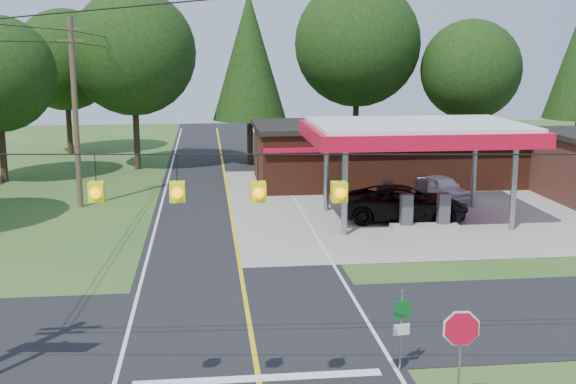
{
  "coord_description": "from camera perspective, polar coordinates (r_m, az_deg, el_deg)",
  "views": [
    {
      "loc": [
        -1.24,
        -21.01,
        8.53
      ],
      "look_at": [
        2.0,
        7.0,
        2.8
      ],
      "focal_mm": 45.0,
      "sensor_mm": 36.0,
      "label": 1
    }
  ],
  "objects": [
    {
      "name": "octagonal_stop_sign",
      "position": [
        17.35,
        13.51,
        -11.08
      ],
      "size": [
        0.9,
        0.13,
        2.62
      ],
      "color": "gray",
      "rests_on": "ground"
    },
    {
      "name": "gas_canopy",
      "position": [
        35.78,
        10.12,
        4.46
      ],
      "size": [
        10.6,
        7.4,
        4.88
      ],
      "color": "gray",
      "rests_on": "ground"
    },
    {
      "name": "sedan_car",
      "position": [
        41.52,
        12.13,
        0.32
      ],
      "size": [
        4.77,
        4.77,
        1.35
      ],
      "primitive_type": "imported",
      "rotation": [
        0.0,
        0.0,
        0.23
      ],
      "color": "white",
      "rests_on": "ground"
    },
    {
      "name": "ground",
      "position": [
        22.71,
        -3.04,
        -10.59
      ],
      "size": [
        120.0,
        120.0,
        0.0
      ],
      "primitive_type": "plane",
      "color": "#2A541D",
      "rests_on": "ground"
    },
    {
      "name": "overhead_beacons",
      "position": [
        15.19,
        -5.62,
        2.65
      ],
      "size": [
        17.04,
        2.04,
        1.03
      ],
      "color": "black",
      "rests_on": "ground"
    },
    {
      "name": "utility_pole_far_left",
      "position": [
        39.73,
        -16.47,
        6.21
      ],
      "size": [
        1.8,
        0.3,
        10.0
      ],
      "color": "#473828",
      "rests_on": "ground"
    },
    {
      "name": "convenience_store",
      "position": [
        45.89,
        7.66,
        3.1
      ],
      "size": [
        16.4,
        7.55,
        3.8
      ],
      "color": "#522617",
      "rests_on": "ground"
    },
    {
      "name": "lane_center_yellow",
      "position": [
        22.7,
        -3.04,
        -10.53
      ],
      "size": [
        0.15,
        110.0,
        0.0
      ],
      "primitive_type": "cube",
      "color": "yellow",
      "rests_on": "main_highway"
    },
    {
      "name": "suv_car",
      "position": [
        36.15,
        9.19,
        -0.91
      ],
      "size": [
        7.03,
        7.03,
        1.72
      ],
      "primitive_type": "imported",
      "rotation": [
        0.0,
        0.0,
        1.42
      ],
      "color": "black",
      "rests_on": "ground"
    },
    {
      "name": "utility_pole_north",
      "position": [
        56.39,
        -12.04,
        7.39
      ],
      "size": [
        0.3,
        0.3,
        9.5
      ],
      "color": "#473828",
      "rests_on": "ground"
    },
    {
      "name": "main_highway",
      "position": [
        22.71,
        -3.04,
        -10.57
      ],
      "size": [
        8.0,
        120.0,
        0.02
      ],
      "primitive_type": "cube",
      "color": "black",
      "rests_on": "ground"
    },
    {
      "name": "treeline_backdrop",
      "position": [
        45.08,
        -4.04,
        10.13
      ],
      "size": [
        70.27,
        51.59,
        13.3
      ],
      "color": "#332316",
      "rests_on": "ground"
    },
    {
      "name": "route_sign_post",
      "position": [
        19.57,
        8.95,
        -10.2
      ],
      "size": [
        0.46,
        0.12,
        2.25
      ],
      "color": "gray",
      "rests_on": "ground"
    },
    {
      "name": "cross_road",
      "position": [
        22.71,
        -3.04,
        -10.56
      ],
      "size": [
        70.0,
        7.0,
        0.02
      ],
      "primitive_type": "cube",
      "color": "black",
      "rests_on": "ground"
    }
  ]
}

